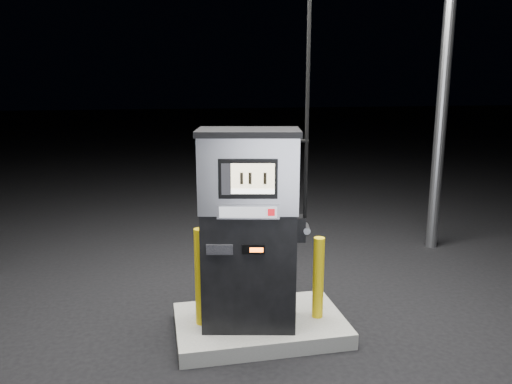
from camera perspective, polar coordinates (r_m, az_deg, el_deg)
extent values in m
plane|color=black|center=(5.01, 0.45, -15.72)|extent=(80.00, 80.00, 0.00)
cube|color=slate|center=(4.98, 0.45, -14.96)|extent=(1.60, 1.00, 0.15)
cylinder|color=gray|center=(7.44, 20.62, 10.83)|extent=(0.16, 0.16, 4.50)
cube|color=black|center=(4.63, -0.81, -8.61)|extent=(0.92, 0.65, 1.10)
cube|color=#BBBBC3|center=(4.39, -0.85, 2.20)|extent=(0.94, 0.67, 0.66)
cube|color=black|center=(4.34, -0.86, 6.85)|extent=(0.98, 0.71, 0.05)
cube|color=black|center=(4.14, -0.92, 1.50)|extent=(0.49, 0.13, 0.34)
cube|color=beige|center=(4.12, -0.37, 1.83)|extent=(0.35, 0.08, 0.21)
cube|color=white|center=(4.14, -0.37, 0.08)|extent=(0.35, 0.08, 0.04)
cube|color=#BBBBC3|center=(4.20, -0.91, -2.28)|extent=(0.52, 0.14, 0.12)
cube|color=#9A9DA2|center=(4.19, -0.91, -2.34)|extent=(0.48, 0.10, 0.09)
cube|color=#A50B11|center=(4.19, 1.75, -2.35)|extent=(0.06, 0.02, 0.06)
cube|color=black|center=(4.30, -0.30, -6.60)|extent=(0.19, 0.06, 0.08)
cube|color=#FF570C|center=(4.29, 0.06, -6.65)|extent=(0.11, 0.03, 0.04)
cube|color=black|center=(4.31, -4.20, -6.58)|extent=(0.23, 0.07, 0.09)
cube|color=black|center=(4.52, 5.07, -4.16)|extent=(0.12, 0.17, 0.22)
cylinder|color=gray|center=(4.53, 5.74, -4.15)|extent=(0.10, 0.20, 0.06)
cylinder|color=black|center=(4.29, 6.00, 14.87)|extent=(0.04, 0.04, 2.74)
cylinder|color=yellow|center=(4.69, -6.25, -9.62)|extent=(0.16, 0.16, 0.92)
cylinder|color=yellow|center=(4.84, 7.13, -9.70)|extent=(0.12, 0.12, 0.79)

